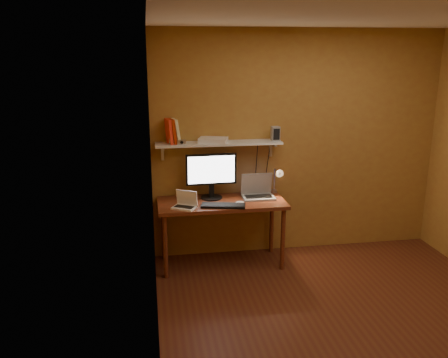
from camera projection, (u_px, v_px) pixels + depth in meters
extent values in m
cube|color=#562916|center=(346.00, 318.00, 4.34)|extent=(3.40, 3.20, 0.02)
cube|color=silver|center=(369.00, 16.00, 3.65)|extent=(3.40, 3.20, 0.02)
cube|color=#A67C32|center=(298.00, 144.00, 5.53)|extent=(3.40, 0.02, 2.60)
cube|color=#A67C32|center=(152.00, 189.00, 3.73)|extent=(0.02, 3.20, 2.60)
cube|color=brown|center=(222.00, 203.00, 5.22)|extent=(1.40, 0.60, 0.04)
cylinder|color=brown|center=(165.00, 247.00, 4.99)|extent=(0.05, 0.05, 0.71)
cylinder|color=brown|center=(283.00, 239.00, 5.19)|extent=(0.05, 0.05, 0.71)
cylinder|color=brown|center=(164.00, 230.00, 5.45)|extent=(0.05, 0.05, 0.71)
cylinder|color=brown|center=(272.00, 224.00, 5.64)|extent=(0.05, 0.05, 0.71)
cube|color=silver|center=(219.00, 143.00, 5.23)|extent=(1.40, 0.25, 0.02)
cube|color=silver|center=(162.00, 152.00, 5.27)|extent=(0.03, 0.03, 0.18)
cube|color=silver|center=(271.00, 149.00, 5.46)|extent=(0.03, 0.03, 0.18)
cylinder|color=black|center=(211.00, 197.00, 5.32)|extent=(0.25, 0.25, 0.02)
cube|color=black|center=(211.00, 190.00, 5.29)|extent=(0.06, 0.05, 0.17)
cube|color=black|center=(211.00, 169.00, 5.23)|extent=(0.56, 0.05, 0.35)
cube|color=white|center=(211.00, 170.00, 5.21)|extent=(0.52, 0.02, 0.30)
cube|color=#92949A|center=(258.00, 197.00, 5.32)|extent=(0.36, 0.25, 0.02)
cube|color=black|center=(258.00, 196.00, 5.32)|extent=(0.30, 0.14, 0.00)
cube|color=#92949A|center=(257.00, 183.00, 5.38)|extent=(0.35, 0.06, 0.25)
cube|color=#171948|center=(257.00, 183.00, 5.38)|extent=(0.31, 0.05, 0.21)
cube|color=white|center=(184.00, 208.00, 4.97)|extent=(0.29, 0.26, 0.02)
cube|color=black|center=(184.00, 207.00, 4.97)|extent=(0.22, 0.18, 0.00)
cube|color=white|center=(187.00, 198.00, 5.01)|extent=(0.22, 0.15, 0.16)
cube|color=black|center=(187.00, 198.00, 5.01)|extent=(0.19, 0.12, 0.14)
cube|color=black|center=(223.00, 206.00, 5.03)|extent=(0.49, 0.26, 0.02)
ellipsoid|color=white|center=(240.00, 203.00, 5.11)|extent=(0.10, 0.07, 0.04)
cube|color=silver|center=(274.00, 193.00, 5.55)|extent=(0.05, 0.06, 0.08)
cylinder|color=silver|center=(274.00, 181.00, 5.51)|extent=(0.02, 0.02, 0.28)
cylinder|color=silver|center=(277.00, 171.00, 5.39)|extent=(0.01, 0.16, 0.01)
cone|color=silver|center=(279.00, 172.00, 5.32)|extent=(0.09, 0.09, 0.09)
sphere|color=#FFE0A5|center=(279.00, 173.00, 5.30)|extent=(0.04, 0.04, 0.04)
cube|color=#92949A|center=(173.00, 137.00, 5.12)|extent=(0.10, 0.10, 0.16)
cube|color=#92949A|center=(275.00, 134.00, 5.30)|extent=(0.09, 0.09, 0.16)
cube|color=red|center=(169.00, 131.00, 5.12)|extent=(0.09, 0.19, 0.27)
cube|color=#AE2807|center=(172.00, 131.00, 5.12)|extent=(0.10, 0.19, 0.27)
cube|color=#EDEBB6|center=(176.00, 131.00, 5.13)|extent=(0.11, 0.19, 0.27)
cube|color=silver|center=(181.00, 142.00, 5.09)|extent=(0.09, 0.03, 0.05)
cylinder|color=black|center=(182.00, 142.00, 5.08)|extent=(0.03, 0.02, 0.03)
cube|color=white|center=(213.00, 140.00, 5.22)|extent=(0.36, 0.29, 0.05)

